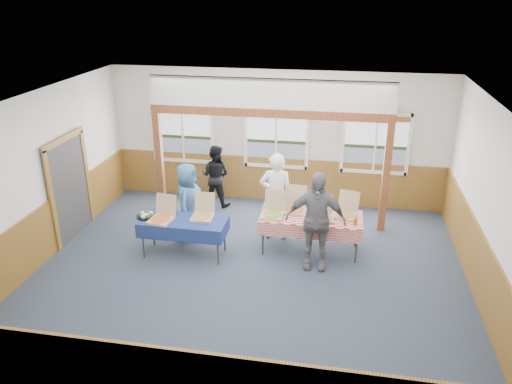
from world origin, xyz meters
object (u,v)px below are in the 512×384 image
table_left (183,223)px  man_blue (188,202)px  table_right (311,219)px  woman_black (215,176)px  woman_white (276,196)px  person_grey (315,221)px

table_left → man_blue: (-0.12, 0.73, 0.13)m
table_left → table_right: 2.50m
table_left → man_blue: bearing=111.2°
woman_black → woman_white: bearing=149.5°
table_left → woman_white: 1.98m
table_left → table_right: bearing=25.9°
woman_black → man_blue: size_ratio=0.92×
woman_white → woman_black: size_ratio=1.24×
woman_black → man_blue: (-0.12, -1.75, 0.07)m
woman_white → woman_black: woman_white is taller
table_right → man_blue: man_blue is taller
table_right → woman_white: woman_white is taller
man_blue → woman_white: bearing=-80.1°
table_left → woman_black: size_ratio=1.19×
table_right → person_grey: bearing=-57.1°
table_left → woman_white: bearing=44.5°
table_right → man_blue: (-2.55, 0.13, 0.12)m
table_left → woman_white: woman_white is taller
woman_white → person_grey: (0.88, -1.05, 0.02)m
table_left → man_blue: 0.75m
table_left → woman_white: (1.66, 1.06, 0.24)m
table_right → man_blue: size_ratio=1.32×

